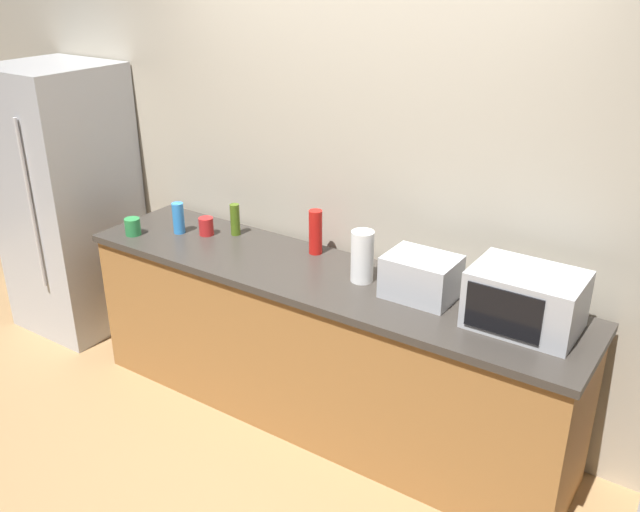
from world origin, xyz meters
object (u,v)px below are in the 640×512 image
at_px(paper_towel_roll, 362,256).
at_px(bottle_hot_sauce, 316,232).
at_px(bottle_spray_cleaner, 178,218).
at_px(microwave, 525,300).
at_px(bottle_olive_oil, 235,220).
at_px(toaster_oven, 421,277).
at_px(mug_red, 206,226).
at_px(refrigerator, 68,201).
at_px(mug_green, 133,227).

height_order(paper_towel_roll, bottle_hot_sauce, paper_towel_roll).
relative_size(bottle_hot_sauce, bottle_spray_cleaner, 1.35).
distance_m(microwave, bottle_spray_cleaner, 2.08).
xyz_separation_m(bottle_spray_cleaner, bottle_olive_oil, (0.30, 0.17, 0.00)).
distance_m(toaster_oven, bottle_hot_sauce, 0.73).
distance_m(toaster_oven, bottle_olive_oil, 1.27).
distance_m(bottle_hot_sauce, bottle_spray_cleaner, 0.87).
bearing_deg(mug_red, bottle_hot_sauce, 11.30).
height_order(toaster_oven, bottle_spray_cleaner, toaster_oven).
xyz_separation_m(refrigerator, toaster_oven, (2.60, 0.06, 0.10)).
height_order(microwave, bottle_olive_oil, microwave).
xyz_separation_m(bottle_spray_cleaner, mug_green, (-0.20, -0.18, -0.04)).
bearing_deg(toaster_oven, paper_towel_roll, -178.24).
bearing_deg(toaster_oven, mug_green, -172.47).
height_order(microwave, bottle_spray_cleaner, microwave).
distance_m(mug_red, mug_green, 0.44).
bearing_deg(mug_red, mug_green, -145.92).
bearing_deg(bottle_spray_cleaner, bottle_olive_oil, 29.02).
height_order(microwave, mug_green, microwave).
bearing_deg(bottle_hot_sauce, bottle_olive_oil, -175.91).
height_order(toaster_oven, paper_towel_roll, paper_towel_roll).
relative_size(toaster_oven, bottle_spray_cleaner, 1.83).
bearing_deg(bottle_olive_oil, bottle_hot_sauce, 4.09).
distance_m(refrigerator, bottle_olive_oil, 1.35).
relative_size(refrigerator, mug_red, 16.94).
distance_m(paper_towel_roll, bottle_hot_sauce, 0.42).
distance_m(paper_towel_roll, bottle_olive_oil, 0.95).
height_order(microwave, mug_red, microwave).
xyz_separation_m(bottle_hot_sauce, bottle_spray_cleaner, (-0.85, -0.20, -0.03)).
distance_m(microwave, paper_towel_roll, 0.84).
bearing_deg(paper_towel_roll, microwave, -0.15).
bearing_deg(paper_towel_roll, toaster_oven, 1.76).
bearing_deg(bottle_olive_oil, paper_towel_roll, -7.19).
relative_size(paper_towel_roll, bottle_hot_sauce, 1.07).
xyz_separation_m(bottle_spray_cleaner, mug_red, (0.16, 0.07, -0.04)).
height_order(bottle_spray_cleaner, mug_green, bottle_spray_cleaner).
height_order(bottle_olive_oil, mug_red, bottle_olive_oil).
xyz_separation_m(bottle_olive_oil, mug_red, (-0.14, -0.10, -0.04)).
bearing_deg(refrigerator, toaster_oven, 1.33).
bearing_deg(paper_towel_roll, mug_green, -171.18).
height_order(paper_towel_roll, bottle_olive_oil, paper_towel_roll).
relative_size(toaster_oven, paper_towel_roll, 1.26).
height_order(bottle_olive_oil, mug_green, bottle_olive_oil).
xyz_separation_m(paper_towel_roll, bottle_hot_sauce, (-0.39, 0.16, -0.01)).
bearing_deg(bottle_hot_sauce, mug_red, -168.70).
height_order(refrigerator, bottle_hot_sauce, refrigerator).
bearing_deg(mug_red, paper_towel_roll, -1.06).
xyz_separation_m(refrigerator, bottle_spray_cleaner, (1.03, 0.00, 0.09)).
height_order(refrigerator, paper_towel_roll, refrigerator).
relative_size(bottle_spray_cleaner, mug_red, 1.75).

